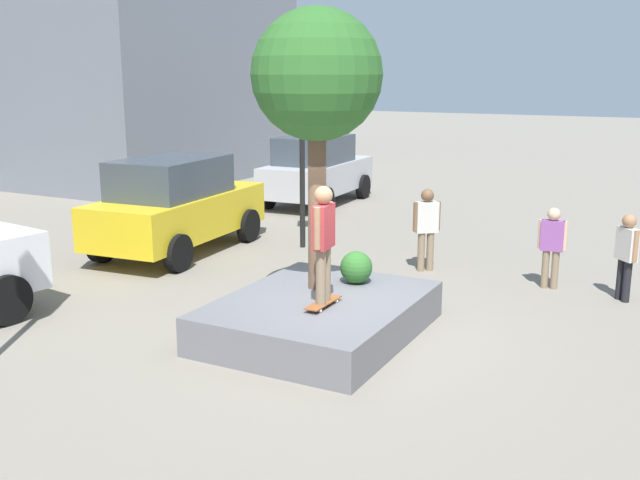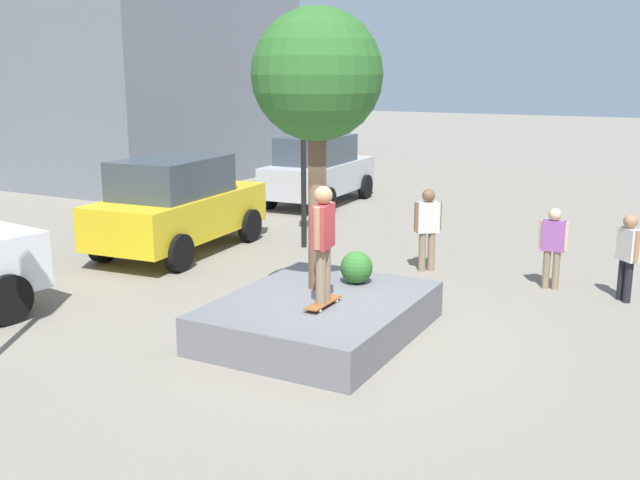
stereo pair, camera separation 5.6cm
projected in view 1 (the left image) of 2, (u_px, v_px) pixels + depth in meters
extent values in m
plane|color=gray|center=(336.00, 333.00, 11.10)|extent=(120.00, 120.00, 0.00)
cube|color=slate|center=(320.00, 316.00, 11.01)|extent=(3.46, 2.69, 0.57)
cylinder|color=brown|center=(317.00, 202.00, 11.18)|extent=(0.28, 0.28, 2.74)
sphere|color=#2D6628|center=(317.00, 74.00, 10.75)|extent=(1.97, 1.97, 1.97)
sphere|color=#2D6628|center=(356.00, 267.00, 11.68)|extent=(0.52, 0.52, 0.52)
cube|color=brown|center=(323.00, 302.00, 10.54)|extent=(0.80, 0.21, 0.02)
sphere|color=beige|center=(320.00, 311.00, 10.29)|extent=(0.06, 0.06, 0.06)
sphere|color=beige|center=(310.00, 309.00, 10.36)|extent=(0.06, 0.06, 0.06)
sphere|color=beige|center=(336.00, 301.00, 10.73)|extent=(0.06, 0.06, 0.06)
sphere|color=beige|center=(326.00, 299.00, 10.80)|extent=(0.06, 0.06, 0.06)
cylinder|color=#847056|center=(326.00, 273.00, 10.53)|extent=(0.15, 0.15, 0.80)
cylinder|color=#847056|center=(321.00, 277.00, 10.36)|extent=(0.15, 0.15, 0.80)
cube|color=#B23338|center=(323.00, 226.00, 10.28)|extent=(0.47, 0.24, 0.63)
cylinder|color=#9E7251|center=(329.00, 222.00, 10.50)|extent=(0.10, 0.10, 0.59)
cylinder|color=#9E7251|center=(317.00, 228.00, 10.06)|extent=(0.10, 0.10, 0.59)
sphere|color=#9E7251|center=(323.00, 195.00, 10.18)|extent=(0.26, 0.26, 0.26)
cylinder|color=black|center=(6.00, 300.00, 11.42)|extent=(0.83, 0.34, 0.81)
cube|color=gold|center=(178.00, 214.00, 16.01)|extent=(4.64, 2.24, 0.90)
cube|color=#38424C|center=(171.00, 177.00, 15.61)|extent=(2.65, 1.86, 0.81)
cylinder|color=black|center=(180.00, 219.00, 17.77)|extent=(0.78, 0.28, 0.77)
cylinder|color=black|center=(248.00, 225.00, 17.04)|extent=(0.78, 0.28, 0.77)
cylinder|color=black|center=(102.00, 244.00, 15.18)|extent=(0.78, 0.28, 0.77)
cylinder|color=black|center=(178.00, 253.00, 14.45)|extent=(0.78, 0.28, 0.77)
cube|color=#B7B7BC|center=(317.00, 177.00, 21.93)|extent=(4.48, 2.05, 0.88)
cube|color=#38424C|center=(314.00, 149.00, 21.54)|extent=(2.54, 1.74, 0.79)
cylinder|color=black|center=(310.00, 183.00, 23.65)|extent=(0.76, 0.25, 0.75)
cylinder|color=black|center=(363.00, 187.00, 22.88)|extent=(0.76, 0.25, 0.75)
cylinder|color=black|center=(268.00, 196.00, 21.16)|extent=(0.76, 0.25, 0.75)
cylinder|color=black|center=(326.00, 201.00, 20.40)|extent=(0.76, 0.25, 0.75)
cylinder|color=black|center=(302.00, 165.00, 16.16)|extent=(0.12, 0.12, 3.75)
cube|color=black|center=(302.00, 58.00, 15.64)|extent=(0.33, 0.35, 0.85)
sphere|color=red|center=(302.00, 47.00, 15.73)|extent=(0.14, 0.14, 0.14)
sphere|color=gold|center=(302.00, 60.00, 15.79)|extent=(0.14, 0.14, 0.14)
sphere|color=green|center=(302.00, 73.00, 15.86)|extent=(0.14, 0.14, 0.14)
cylinder|color=#847056|center=(421.00, 252.00, 14.51)|extent=(0.14, 0.14, 0.78)
cylinder|color=#847056|center=(430.00, 251.00, 14.55)|extent=(0.14, 0.14, 0.78)
cube|color=silver|center=(427.00, 217.00, 14.37)|extent=(0.43, 0.46, 0.61)
cylinder|color=brown|center=(416.00, 217.00, 14.32)|extent=(0.10, 0.10, 0.58)
cylinder|color=brown|center=(438.00, 216.00, 14.42)|extent=(0.10, 0.10, 0.58)
sphere|color=brown|center=(428.00, 195.00, 14.28)|extent=(0.26, 0.26, 0.26)
cylinder|color=black|center=(627.00, 282.00, 12.55)|extent=(0.13, 0.13, 0.73)
cylinder|color=black|center=(620.00, 279.00, 12.71)|extent=(0.13, 0.13, 0.73)
cube|color=silver|center=(627.00, 244.00, 12.48)|extent=(0.42, 0.41, 0.57)
cylinder|color=#9E7251|center=(636.00, 246.00, 12.28)|extent=(0.09, 0.09, 0.54)
cylinder|color=#9E7251|center=(619.00, 240.00, 12.68)|extent=(0.09, 0.09, 0.54)
sphere|color=#9E7251|center=(629.00, 221.00, 12.39)|extent=(0.24, 0.24, 0.24)
cylinder|color=#847056|center=(555.00, 270.00, 13.32)|extent=(0.13, 0.13, 0.71)
cylinder|color=#847056|center=(545.00, 269.00, 13.39)|extent=(0.13, 0.13, 0.71)
cube|color=#8C4C99|center=(552.00, 236.00, 13.21)|extent=(0.19, 0.41, 0.56)
cylinder|color=#D8AD8C|center=(565.00, 236.00, 13.12)|extent=(0.09, 0.09, 0.53)
cylinder|color=#D8AD8C|center=(541.00, 234.00, 13.29)|extent=(0.09, 0.09, 0.53)
sphere|color=#D8AD8C|center=(554.00, 214.00, 13.12)|extent=(0.23, 0.23, 0.23)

